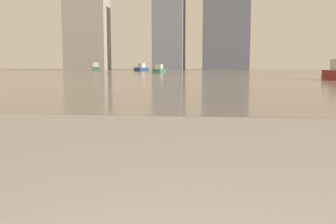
{
  "coord_description": "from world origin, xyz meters",
  "views": [
    {
      "loc": [
        0.36,
        0.27,
        0.9
      ],
      "look_at": [
        0.05,
        2.81,
        0.59
      ],
      "focal_mm": 40.0,
      "sensor_mm": 36.0,
      "label": 1
    }
  ],
  "objects": [
    {
      "name": "skyline_tower_1",
      "position": [
        -13.78,
        118.0,
        12.21
      ],
      "size": [
        9.18,
        11.67,
        24.41
      ],
      "color": "slate",
      "rests_on": "ground_plane"
    },
    {
      "name": "harbor_water",
      "position": [
        0.0,
        62.0,
        0.01
      ],
      "size": [
        180.0,
        110.0,
        0.01
      ],
      "color": "gray",
      "rests_on": "ground_plane"
    },
    {
      "name": "harbor_boat_0",
      "position": [
        -26.34,
        83.0,
        0.67
      ],
      "size": [
        3.06,
        5.28,
        1.87
      ],
      "color": "#335647",
      "rests_on": "harbor_water"
    },
    {
      "name": "harbor_boat_5",
      "position": [
        -7.72,
        55.0,
        0.45
      ],
      "size": [
        1.54,
        3.44,
        1.25
      ],
      "color": "#335647",
      "rests_on": "harbor_water"
    },
    {
      "name": "harbor_boat_2",
      "position": [
        -15.11,
        79.19,
        0.57
      ],
      "size": [
        2.47,
        4.45,
        1.58
      ],
      "color": "navy",
      "rests_on": "harbor_water"
    },
    {
      "name": "skyline_tower_0",
      "position": [
        -40.33,
        118.0,
        12.61
      ],
      "size": [
        13.42,
        8.08,
        25.22
      ],
      "color": "gray",
      "rests_on": "ground_plane"
    }
  ]
}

